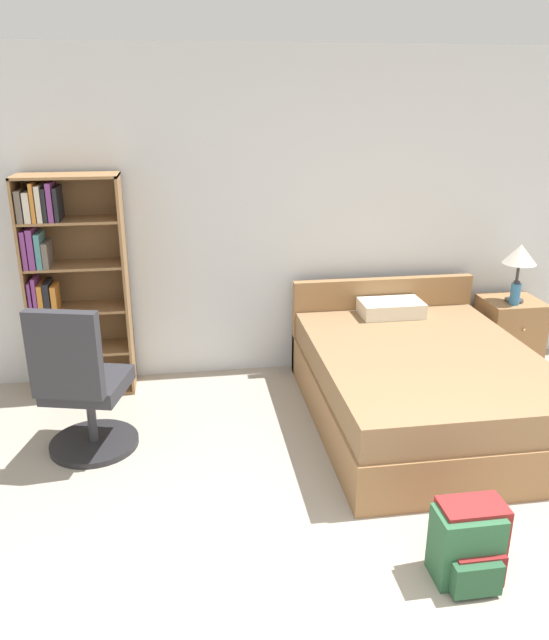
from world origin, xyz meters
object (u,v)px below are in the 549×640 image
object	(u,v)px
bed	(419,382)
backpack_red	(470,541)
office_chair	(82,391)
bookshelf	(65,291)
nightstand	(508,334)
table_lamp	(520,256)
backpack_green	(467,548)
water_bottle	(515,293)

from	to	relation	value
bed	backpack_red	xyz separation A→B (m)	(-0.32, -1.55, -0.10)
office_chair	backpack_red	bearing A→B (deg)	-35.16
bookshelf	nightstand	xyz separation A→B (m)	(3.62, -0.10, -0.52)
office_chair	nightstand	world-z (taller)	office_chair
table_lamp	bookshelf	bearing A→B (deg)	177.87
office_chair	nightstand	size ratio (longest dim) A/B	1.73
bed	backpack_red	world-z (taller)	bed
office_chair	backpack_green	world-z (taller)	office_chair
bed	office_chair	xyz separation A→B (m)	(-2.32, -0.14, 0.17)
office_chair	backpack_red	world-z (taller)	office_chair
office_chair	backpack_green	bearing A→B (deg)	-36.26
nightstand	backpack_red	world-z (taller)	nightstand
bed	office_chair	bearing A→B (deg)	-176.48
office_chair	table_lamp	xyz separation A→B (m)	(3.39, 0.85, 0.54)
bed	backpack_green	xyz separation A→B (m)	(-0.36, -1.58, -0.11)
nightstand	table_lamp	bearing A→B (deg)	-106.85
table_lamp	backpack_red	world-z (taller)	table_lamp
backpack_red	bookshelf	bearing A→B (deg)	132.78
water_bottle	backpack_green	world-z (taller)	water_bottle
water_bottle	backpack_green	size ratio (longest dim) A/B	0.54
bed	water_bottle	distance (m)	1.29
table_lamp	backpack_green	bearing A→B (deg)	-121.85
bookshelf	office_chair	bearing A→B (deg)	-77.48
bookshelf	nightstand	distance (m)	3.66
bookshelf	office_chair	world-z (taller)	bookshelf
table_lamp	water_bottle	bearing A→B (deg)	-117.99
bookshelf	backpack_red	size ratio (longest dim) A/B	4.37
bed	backpack_green	bearing A→B (deg)	-102.72
table_lamp	bed	bearing A→B (deg)	-146.33
bed	backpack_green	world-z (taller)	bed
water_bottle	table_lamp	bearing A→B (deg)	62.01
bookshelf	office_chair	distance (m)	1.08
table_lamp	backpack_green	distance (m)	2.83
table_lamp	backpack_red	xyz separation A→B (m)	(-1.39, -2.26, -0.81)
nightstand	water_bottle	distance (m)	0.42
bookshelf	table_lamp	world-z (taller)	bookshelf
bookshelf	office_chair	size ratio (longest dim) A/B	1.61
office_chair	table_lamp	bearing A→B (deg)	14.15
table_lamp	nightstand	bearing A→B (deg)	73.15
nightstand	backpack_green	xyz separation A→B (m)	(-1.44, -2.33, -0.13)
office_chair	table_lamp	world-z (taller)	table_lamp
office_chair	water_bottle	xyz separation A→B (m)	(3.35, 0.78, 0.25)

